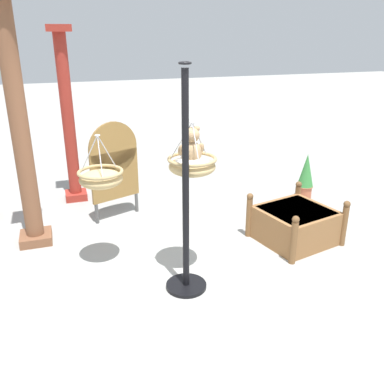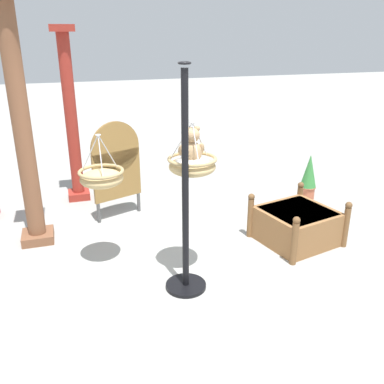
{
  "view_description": "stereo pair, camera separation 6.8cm",
  "coord_description": "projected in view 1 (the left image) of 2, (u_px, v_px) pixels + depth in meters",
  "views": [
    {
      "loc": [
        -1.26,
        -3.86,
        2.63
      ],
      "look_at": [
        0.01,
        0.04,
        1.03
      ],
      "focal_mm": 39.2,
      "sensor_mm": 36.0,
      "label": 1
    },
    {
      "loc": [
        -1.2,
        -3.88,
        2.63
      ],
      "look_at": [
        0.01,
        0.04,
        1.03
      ],
      "focal_mm": 39.2,
      "sensor_mm": 36.0,
      "label": 2
    }
  ],
  "objects": [
    {
      "name": "potted_plant_conical_shrub",
      "position": [
        118.0,
        163.0,
        7.11
      ],
      "size": [
        0.42,
        0.42,
        0.88
      ],
      "color": "beige",
      "rests_on": "ground"
    },
    {
      "name": "ground_plane",
      "position": [
        192.0,
        278.0,
        4.74
      ],
      "size": [
        40.0,
        40.0,
        0.0
      ],
      "primitive_type": "plane",
      "color": "#9E9E99"
    },
    {
      "name": "potted_plant_bushy_green",
      "position": [
        306.0,
        176.0,
        6.87
      ],
      "size": [
        0.27,
        0.27,
        0.76
      ],
      "color": "#BC6042",
      "rests_on": "ground"
    },
    {
      "name": "hanging_basket_left_high",
      "position": [
        101.0,
        178.0,
        4.6
      ],
      "size": [
        0.5,
        0.5,
        0.59
      ],
      "color": "tan"
    },
    {
      "name": "hanging_basket_with_teddy",
      "position": [
        192.0,
        165.0,
        4.36
      ],
      "size": [
        0.52,
        0.52,
        0.56
      ],
      "color": "tan"
    },
    {
      "name": "display_pole_central",
      "position": [
        186.0,
        227.0,
        4.31
      ],
      "size": [
        0.44,
        0.44,
        2.36
      ],
      "color": "black",
      "rests_on": "ground"
    },
    {
      "name": "wooden_planter_box",
      "position": [
        295.0,
        224.0,
        5.51
      ],
      "size": [
        1.13,
        1.11,
        0.62
      ],
      "color": "olive",
      "rests_on": "ground"
    },
    {
      "name": "display_sign_board",
      "position": [
        114.0,
        163.0,
        5.98
      ],
      "size": [
        0.72,
        0.31,
        1.44
      ],
      "color": "olive",
      "rests_on": "ground"
    },
    {
      "name": "greenhouse_pillar_left",
      "position": [
        68.0,
        121.0,
        6.5
      ],
      "size": [
        0.36,
        0.36,
        2.7
      ],
      "color": "#9E2D23",
      "rests_on": "ground"
    },
    {
      "name": "teddy_bear",
      "position": [
        192.0,
        148.0,
        4.32
      ],
      "size": [
        0.28,
        0.24,
        0.41
      ],
      "color": "tan"
    },
    {
      "name": "greenhouse_pillar_far_back",
      "position": [
        20.0,
        132.0,
        5.02
      ],
      "size": [
        0.42,
        0.42,
        3.07
      ],
      "color": "brown",
      "rests_on": "ground"
    }
  ]
}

